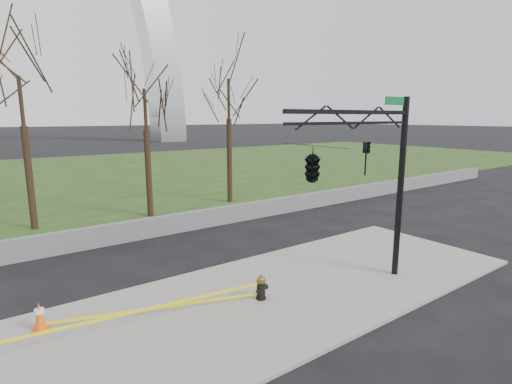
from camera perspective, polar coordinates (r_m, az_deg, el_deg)
ground at (r=12.25m, az=1.60°, el=-15.19°), size 500.00×500.00×0.00m
sidewalk at (r=12.23m, az=1.60°, el=-14.98°), size 18.00×6.00×0.10m
grass_strip at (r=39.64m, az=-25.99°, el=1.96°), size 120.00×40.00×0.06m
guardrail at (r=18.67m, az=-13.64°, el=-4.79°), size 60.00×0.30×0.90m
fire_hydrant at (r=11.88m, az=0.76°, el=-13.67°), size 0.47×0.30×0.75m
traffic_cone at (r=11.59m, az=-28.78°, el=-15.55°), size 0.43×0.43×0.76m
traffic_signal_mast at (r=11.10m, az=11.02°, el=4.29°), size 5.10×2.49×6.00m
caution_tape at (r=11.01m, az=-16.03°, el=-16.15°), size 7.45×1.83×0.39m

